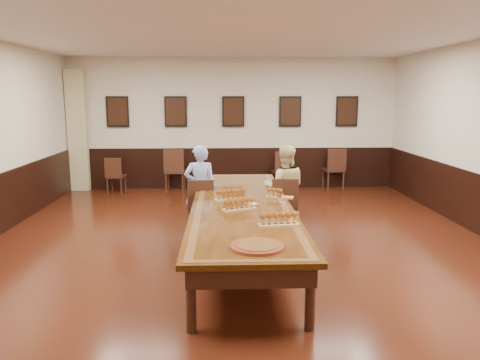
{
  "coord_description": "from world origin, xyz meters",
  "views": [
    {
      "loc": [
        -0.26,
        -6.57,
        2.28
      ],
      "look_at": [
        0.0,
        0.5,
        1.0
      ],
      "focal_mm": 35.0,
      "sensor_mm": 36.0,
      "label": 1
    }
  ],
  "objects_px": {
    "person_woman": "(285,188)",
    "chair_man": "(201,205)",
    "carved_platter": "(257,246)",
    "spare_chair_c": "(282,170)",
    "spare_chair_d": "(334,168)",
    "chair_woman": "(285,204)",
    "spare_chair_b": "(175,170)",
    "conference_table": "(241,213)",
    "spare_chair_a": "(116,175)",
    "person_man": "(200,188)"
  },
  "relations": [
    {
      "from": "person_woman",
      "to": "chair_man",
      "type": "bearing_deg",
      "value": 9.13
    },
    {
      "from": "chair_man",
      "to": "carved_platter",
      "type": "relative_size",
      "value": 1.49
    },
    {
      "from": "spare_chair_c",
      "to": "carved_platter",
      "type": "bearing_deg",
      "value": 74.4
    },
    {
      "from": "person_woman",
      "to": "spare_chair_d",
      "type": "bearing_deg",
      "value": -110.01
    },
    {
      "from": "chair_man",
      "to": "chair_woman",
      "type": "height_order",
      "value": "chair_woman"
    },
    {
      "from": "chair_woman",
      "to": "spare_chair_c",
      "type": "relative_size",
      "value": 0.96
    },
    {
      "from": "spare_chair_b",
      "to": "spare_chair_d",
      "type": "height_order",
      "value": "spare_chair_b"
    },
    {
      "from": "spare_chair_b",
      "to": "spare_chair_c",
      "type": "distance_m",
      "value": 2.6
    },
    {
      "from": "spare_chair_d",
      "to": "conference_table",
      "type": "bearing_deg",
      "value": 56.32
    },
    {
      "from": "chair_man",
      "to": "person_woman",
      "type": "xyz_separation_m",
      "value": [
        1.43,
        0.09,
        0.27
      ]
    },
    {
      "from": "spare_chair_c",
      "to": "carved_platter",
      "type": "distance_m",
      "value": 6.77
    },
    {
      "from": "chair_woman",
      "to": "spare_chair_d",
      "type": "height_order",
      "value": "spare_chair_d"
    },
    {
      "from": "spare_chair_c",
      "to": "spare_chair_d",
      "type": "height_order",
      "value": "spare_chair_d"
    },
    {
      "from": "chair_woman",
      "to": "spare_chair_a",
      "type": "bearing_deg",
      "value": -37.4
    },
    {
      "from": "spare_chair_a",
      "to": "person_woman",
      "type": "distance_m",
      "value": 4.83
    },
    {
      "from": "spare_chair_c",
      "to": "conference_table",
      "type": "xyz_separation_m",
      "value": [
        -1.18,
        -4.64,
        0.13
      ]
    },
    {
      "from": "person_woman",
      "to": "conference_table",
      "type": "height_order",
      "value": "person_woman"
    },
    {
      "from": "chair_woman",
      "to": "spare_chair_b",
      "type": "distance_m",
      "value": 4.13
    },
    {
      "from": "chair_man",
      "to": "carved_platter",
      "type": "height_order",
      "value": "chair_man"
    },
    {
      "from": "spare_chair_b",
      "to": "person_woman",
      "type": "height_order",
      "value": "person_woman"
    },
    {
      "from": "conference_table",
      "to": "spare_chair_c",
      "type": "bearing_deg",
      "value": 75.71
    },
    {
      "from": "spare_chair_a",
      "to": "person_man",
      "type": "height_order",
      "value": "person_man"
    },
    {
      "from": "spare_chair_a",
      "to": "spare_chair_d",
      "type": "relative_size",
      "value": 0.84
    },
    {
      "from": "spare_chair_b",
      "to": "carved_platter",
      "type": "distance_m",
      "value": 6.84
    },
    {
      "from": "spare_chair_b",
      "to": "carved_platter",
      "type": "bearing_deg",
      "value": 104.87
    },
    {
      "from": "conference_table",
      "to": "chair_woman",
      "type": "bearing_deg",
      "value": 55.36
    },
    {
      "from": "spare_chair_b",
      "to": "conference_table",
      "type": "bearing_deg",
      "value": 109.21
    },
    {
      "from": "chair_woman",
      "to": "spare_chair_a",
      "type": "xyz_separation_m",
      "value": [
        -3.58,
        3.32,
        -0.04
      ]
    },
    {
      "from": "person_man",
      "to": "person_woman",
      "type": "relative_size",
      "value": 1.01
    },
    {
      "from": "spare_chair_d",
      "to": "carved_platter",
      "type": "bearing_deg",
      "value": 64.34
    },
    {
      "from": "spare_chair_a",
      "to": "conference_table",
      "type": "height_order",
      "value": "spare_chair_a"
    },
    {
      "from": "chair_woman",
      "to": "conference_table",
      "type": "bearing_deg",
      "value": 60.82
    },
    {
      "from": "spare_chair_c",
      "to": "person_man",
      "type": "bearing_deg",
      "value": 55.52
    },
    {
      "from": "chair_man",
      "to": "spare_chair_d",
      "type": "xyz_separation_m",
      "value": [
        3.12,
        3.64,
        0.05
      ]
    },
    {
      "from": "spare_chair_d",
      "to": "person_man",
      "type": "xyz_separation_m",
      "value": [
        -3.13,
        -3.55,
        0.23
      ]
    },
    {
      "from": "person_woman",
      "to": "carved_platter",
      "type": "xyz_separation_m",
      "value": [
        -0.71,
        -3.26,
        0.04
      ]
    },
    {
      "from": "person_man",
      "to": "conference_table",
      "type": "relative_size",
      "value": 0.29
    },
    {
      "from": "chair_woman",
      "to": "person_man",
      "type": "relative_size",
      "value": 0.63
    },
    {
      "from": "chair_man",
      "to": "spare_chair_a",
      "type": "distance_m",
      "value": 3.95
    },
    {
      "from": "chair_man",
      "to": "spare_chair_c",
      "type": "relative_size",
      "value": 0.95
    },
    {
      "from": "chair_man",
      "to": "person_man",
      "type": "xyz_separation_m",
      "value": [
        -0.01,
        0.1,
        0.27
      ]
    },
    {
      "from": "chair_woman",
      "to": "spare_chair_c",
      "type": "distance_m",
      "value": 3.54
    },
    {
      "from": "person_man",
      "to": "person_woman",
      "type": "distance_m",
      "value": 1.44
    },
    {
      "from": "chair_woman",
      "to": "person_man",
      "type": "height_order",
      "value": "person_man"
    },
    {
      "from": "spare_chair_a",
      "to": "spare_chair_d",
      "type": "bearing_deg",
      "value": -170.94
    },
    {
      "from": "chair_man",
      "to": "spare_chair_a",
      "type": "xyz_separation_m",
      "value": [
        -2.16,
        3.31,
        -0.03
      ]
    },
    {
      "from": "chair_man",
      "to": "spare_chair_c",
      "type": "height_order",
      "value": "spare_chair_c"
    },
    {
      "from": "spare_chair_b",
      "to": "spare_chair_a",
      "type": "bearing_deg",
      "value": 9.66
    },
    {
      "from": "chair_man",
      "to": "spare_chair_c",
      "type": "distance_m",
      "value": 3.95
    },
    {
      "from": "person_woman",
      "to": "spare_chair_b",
      "type": "bearing_deg",
      "value": -51.62
    }
  ]
}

